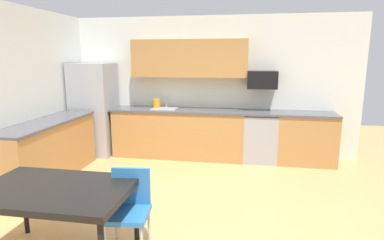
% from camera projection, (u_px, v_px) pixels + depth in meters
% --- Properties ---
extents(ground_plane, '(12.00, 12.00, 0.00)m').
position_uv_depth(ground_plane, '(178.00, 214.00, 3.94)').
color(ground_plane, tan).
extents(wall_back, '(5.80, 0.10, 2.70)m').
position_uv_depth(wall_back, '(206.00, 87.00, 6.23)').
color(wall_back, silver).
rests_on(wall_back, ground).
extents(cabinet_run_back, '(2.52, 0.60, 0.90)m').
position_uv_depth(cabinet_run_back, '(179.00, 134.00, 6.15)').
color(cabinet_run_back, '#AD7A42').
rests_on(cabinet_run_back, ground).
extents(cabinet_run_back_right, '(1.03, 0.60, 0.90)m').
position_uv_depth(cabinet_run_back_right, '(305.00, 139.00, 5.76)').
color(cabinet_run_back_right, '#AD7A42').
rests_on(cabinet_run_back_right, ground).
extents(cabinet_run_left, '(0.60, 2.00, 0.90)m').
position_uv_depth(cabinet_run_left, '(47.00, 152.00, 5.00)').
color(cabinet_run_left, '#AD7A42').
rests_on(cabinet_run_left, ground).
extents(countertop_back, '(4.80, 0.64, 0.04)m').
position_uv_depth(countertop_back, '(204.00, 111.00, 5.98)').
color(countertop_back, '#4C4C51').
rests_on(countertop_back, cabinet_run_back).
extents(countertop_left, '(0.64, 2.00, 0.04)m').
position_uv_depth(countertop_left, '(45.00, 123.00, 4.91)').
color(countertop_left, '#4C4C51').
rests_on(countertop_left, cabinet_run_left).
extents(upper_cabinets_back, '(2.20, 0.34, 0.70)m').
position_uv_depth(upper_cabinets_back, '(189.00, 58.00, 5.96)').
color(upper_cabinets_back, '#AD7A42').
extents(refrigerator, '(0.76, 0.70, 1.81)m').
position_uv_depth(refrigerator, '(95.00, 109.00, 6.27)').
color(refrigerator, '#9EA0A5').
rests_on(refrigerator, ground).
extents(oven_range, '(0.60, 0.60, 0.91)m').
position_uv_depth(oven_range, '(260.00, 137.00, 5.89)').
color(oven_range, '#999BA0').
rests_on(oven_range, ground).
extents(microwave, '(0.54, 0.36, 0.32)m').
position_uv_depth(microwave, '(262.00, 80.00, 5.78)').
color(microwave, black).
extents(sink_basin, '(0.48, 0.40, 0.14)m').
position_uv_depth(sink_basin, '(165.00, 112.00, 6.11)').
color(sink_basin, '#A5A8AD').
rests_on(sink_basin, countertop_back).
extents(sink_faucet, '(0.02, 0.02, 0.24)m').
position_uv_depth(sink_faucet, '(167.00, 102.00, 6.26)').
color(sink_faucet, '#B2B5BA').
rests_on(sink_faucet, countertop_back).
extents(dining_table, '(1.40, 0.90, 0.75)m').
position_uv_depth(dining_table, '(54.00, 194.00, 2.90)').
color(dining_table, black).
rests_on(dining_table, ground).
extents(chair_near_table, '(0.44, 0.44, 0.85)m').
position_uv_depth(chair_near_table, '(129.00, 205.00, 3.06)').
color(chair_near_table, '#2D72B7').
rests_on(chair_near_table, ground).
extents(kettle, '(0.14, 0.14, 0.20)m').
position_uv_depth(kettle, '(157.00, 104.00, 6.16)').
color(kettle, orange).
rests_on(kettle, countertop_back).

